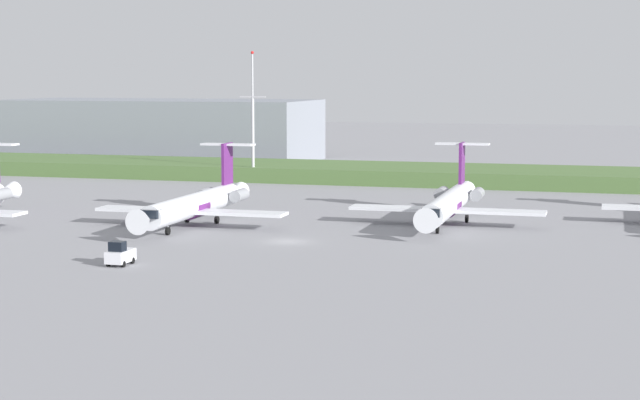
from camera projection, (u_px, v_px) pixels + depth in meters
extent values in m
plane|color=gray|center=(356.00, 207.00, 138.50)|extent=(500.00, 500.00, 0.00)
cube|color=#4C6B38|center=(408.00, 174.00, 172.89)|extent=(320.00, 20.00, 2.46)
cone|color=silver|center=(6.00, 192.00, 135.14)|extent=(2.30, 4.00, 2.29)
cylinder|color=gray|center=(0.00, 195.00, 129.92)|extent=(1.50, 3.40, 1.50)
cylinder|color=silver|center=(194.00, 205.00, 121.12)|extent=(2.70, 24.00, 2.70)
cone|color=silver|center=(144.00, 220.00, 108.22)|extent=(2.70, 3.00, 2.70)
cone|color=silver|center=(236.00, 192.00, 134.50)|extent=(2.30, 4.00, 2.29)
cube|color=black|center=(151.00, 214.00, 109.98)|extent=(2.02, 1.80, 0.90)
cylinder|color=#591E66|center=(194.00, 206.00, 121.14)|extent=(2.76, 3.60, 2.76)
cube|color=silver|center=(144.00, 209.00, 121.83)|extent=(11.00, 3.20, 0.36)
cube|color=silver|center=(239.00, 213.00, 118.64)|extent=(11.00, 3.20, 0.36)
cube|color=#591E66|center=(227.00, 164.00, 131.16)|extent=(0.36, 3.20, 5.20)
cube|color=silver|center=(228.00, 144.00, 131.17)|extent=(6.80, 1.80, 0.24)
cylinder|color=gray|center=(206.00, 194.00, 130.49)|extent=(1.50, 3.40, 1.50)
cylinder|color=gray|center=(239.00, 195.00, 129.28)|extent=(1.50, 3.40, 1.50)
cylinder|color=gray|center=(168.00, 226.00, 114.18)|extent=(0.20, 0.20, 0.65)
cylinder|color=black|center=(168.00, 231.00, 114.25)|extent=(0.30, 0.90, 0.90)
cylinder|color=black|center=(187.00, 219.00, 124.16)|extent=(0.35, 0.90, 0.90)
cylinder|color=black|center=(217.00, 220.00, 123.13)|extent=(0.35, 0.90, 0.90)
cylinder|color=silver|center=(448.00, 204.00, 122.23)|extent=(2.70, 24.00, 2.70)
cone|color=silver|center=(428.00, 219.00, 109.33)|extent=(2.70, 3.00, 2.70)
cone|color=silver|center=(465.00, 191.00, 135.61)|extent=(2.29, 4.00, 2.29)
cube|color=black|center=(431.00, 212.00, 111.09)|extent=(2.03, 1.80, 0.90)
cylinder|color=#591E66|center=(448.00, 205.00, 122.25)|extent=(2.76, 3.60, 2.76)
cube|color=silver|center=(397.00, 208.00, 122.94)|extent=(11.00, 3.20, 0.36)
cube|color=silver|center=(498.00, 212.00, 119.75)|extent=(11.00, 3.20, 0.36)
cube|color=#591E66|center=(462.00, 163.00, 132.28)|extent=(0.36, 3.20, 5.20)
cube|color=silver|center=(462.00, 144.00, 132.28)|extent=(6.80, 1.80, 0.24)
cylinder|color=gray|center=(442.00, 193.00, 131.61)|extent=(1.50, 3.40, 1.50)
cylinder|color=gray|center=(477.00, 194.00, 130.39)|extent=(1.50, 3.40, 1.50)
cylinder|color=gray|center=(438.00, 225.00, 115.29)|extent=(0.20, 0.20, 0.65)
cylinder|color=black|center=(437.00, 230.00, 115.36)|extent=(0.30, 0.90, 0.90)
cylinder|color=black|center=(435.00, 217.00, 125.27)|extent=(0.35, 0.90, 0.90)
cylinder|color=black|center=(467.00, 219.00, 124.25)|extent=(0.35, 0.90, 0.90)
cylinder|color=#B2B2B7|center=(253.00, 141.00, 170.99)|extent=(0.50, 0.50, 13.61)
cylinder|color=#B2B2B7|center=(252.00, 77.00, 169.75)|extent=(0.28, 0.28, 7.33)
cube|color=#B2B2B7|center=(253.00, 97.00, 170.14)|extent=(4.40, 0.20, 0.20)
sphere|color=red|center=(252.00, 53.00, 169.29)|extent=(0.50, 0.50, 0.50)
cube|color=gray|center=(160.00, 130.00, 215.90)|extent=(63.87, 27.11, 12.52)
cube|color=silver|center=(120.00, 256.00, 96.07)|extent=(1.70, 3.20, 1.10)
cube|color=black|center=(117.00, 246.00, 95.42)|extent=(1.36, 1.10, 0.90)
cylinder|color=black|center=(108.00, 263.00, 95.42)|extent=(0.22, 0.60, 0.60)
cylinder|color=black|center=(123.00, 264.00, 95.02)|extent=(0.22, 0.60, 0.60)
cylinder|color=black|center=(118.00, 260.00, 97.26)|extent=(0.22, 0.60, 0.60)
cylinder|color=black|center=(133.00, 260.00, 96.85)|extent=(0.22, 0.60, 0.60)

